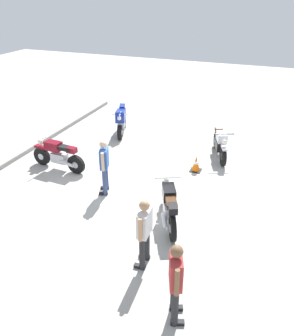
{
  "coord_description": "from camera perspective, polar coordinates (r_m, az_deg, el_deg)",
  "views": [
    {
      "loc": [
        -9.13,
        -4.04,
        5.62
      ],
      "look_at": [
        -0.4,
        -0.65,
        0.75
      ],
      "focal_mm": 37.95,
      "sensor_mm": 36.0,
      "label": 1
    }
  ],
  "objects": [
    {
      "name": "motorcycle_black_cruiser",
      "position": [
        9.25,
        3.57,
        -6.03
      ],
      "size": [
        1.94,
        1.03,
        1.09
      ],
      "rotation": [
        0.0,
        0.0,
        0.44
      ],
      "color": "black",
      "rests_on": "ground"
    },
    {
      "name": "person_in_white_shirt",
      "position": [
        7.7,
        -0.42,
        -9.82
      ],
      "size": [
        0.65,
        0.33,
        1.68
      ],
      "rotation": [
        0.0,
        0.0,
        1.63
      ],
      "color": "#262628",
      "rests_on": "ground"
    },
    {
      "name": "motorcycle_silver_cruiser",
      "position": [
        13.09,
        11.68,
        3.96
      ],
      "size": [
        2.0,
        0.92,
        1.09
      ],
      "rotation": [
        0.0,
        0.0,
        3.5
      ],
      "color": "black",
      "rests_on": "ground"
    },
    {
      "name": "traffic_cone",
      "position": [
        12.0,
        7.88,
        0.67
      ],
      "size": [
        0.36,
        0.36,
        0.53
      ],
      "color": "black",
      "rests_on": "ground"
    },
    {
      "name": "ground_plane",
      "position": [
        11.46,
        -2.3,
        -1.93
      ],
      "size": [
        40.0,
        40.0,
        0.0
      ],
      "primitive_type": "plane",
      "color": "#ADAAA3"
    },
    {
      "name": "person_in_blue_shirt",
      "position": [
        10.42,
        -6.87,
        0.74
      ],
      "size": [
        0.64,
        0.43,
        1.69
      ],
      "rotation": [
        0.0,
        0.0,
        1.91
      ],
      "color": "#384772",
      "rests_on": "ground"
    },
    {
      "name": "motorcycle_maroon_cruiser",
      "position": [
        12.28,
        -14.08,
        2.05
      ],
      "size": [
        0.7,
        2.09,
        1.09
      ],
      "rotation": [
        0.0,
        0.0,
        1.48
      ],
      "color": "black",
      "rests_on": "ground"
    },
    {
      "name": "person_in_red_shirt",
      "position": [
        6.61,
        4.62,
        -17.26
      ],
      "size": [
        0.65,
        0.44,
        1.7
      ],
      "rotation": [
        0.0,
        0.0,
        5.08
      ],
      "color": "#262628",
      "rests_on": "ground"
    },
    {
      "name": "motorcycle_blue_sportbike",
      "position": [
        14.94,
        -4.17,
        7.74
      ],
      "size": [
        1.9,
        0.92,
        1.14
      ],
      "rotation": [
        0.0,
        0.0,
        3.48
      ],
      "color": "black",
      "rests_on": "ground"
    },
    {
      "name": "curb_edge",
      "position": [
        13.74,
        -20.23,
        1.87
      ],
      "size": [
        14.0,
        0.3,
        0.15
      ],
      "primitive_type": "cube",
      "color": "gray",
      "rests_on": "ground"
    }
  ]
}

